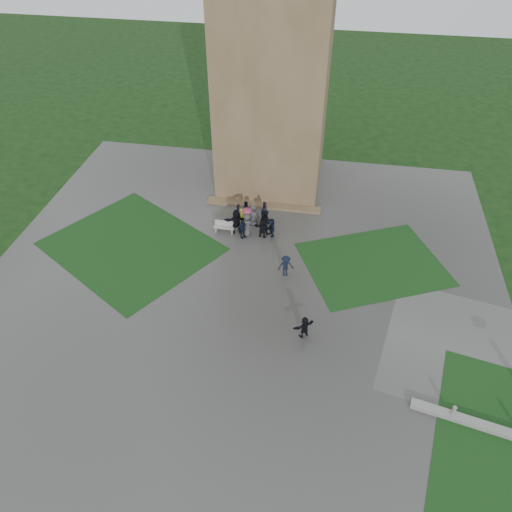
% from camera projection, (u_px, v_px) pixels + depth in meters
% --- Properties ---
extents(ground, '(120.00, 120.00, 0.00)m').
position_uv_depth(ground, '(237.00, 300.00, 31.38)').
color(ground, black).
extents(plaza, '(34.00, 34.00, 0.02)m').
position_uv_depth(plaza, '(243.00, 279.00, 32.89)').
color(plaza, '#393936').
rests_on(plaza, ground).
extents(lawn_inset_left, '(14.10, 13.46, 0.01)m').
position_uv_depth(lawn_inset_left, '(131.00, 246.00, 35.51)').
color(lawn_inset_left, '#123313').
rests_on(lawn_inset_left, plaza).
extents(lawn_inset_right, '(11.12, 10.15, 0.01)m').
position_uv_depth(lawn_inset_right, '(373.00, 264.00, 34.03)').
color(lawn_inset_right, '#123313').
rests_on(lawn_inset_right, plaza).
extents(tower, '(8.00, 8.00, 18.00)m').
position_uv_depth(tower, '(274.00, 73.00, 36.96)').
color(tower, brown).
rests_on(tower, ground).
extents(tower_plinth, '(9.00, 0.80, 0.22)m').
position_uv_depth(tower_plinth, '(263.00, 205.00, 39.32)').
color(tower_plinth, brown).
rests_on(tower_plinth, plaza).
extents(bench, '(1.53, 0.50, 0.88)m').
position_uv_depth(bench, '(224.00, 227.00, 36.58)').
color(bench, '#A5A4A0').
rests_on(bench, plaza).
extents(visitor_cluster, '(4.06, 3.38, 2.50)m').
position_uv_depth(visitor_cluster, '(253.00, 220.00, 36.38)').
color(visitor_cluster, black).
rests_on(visitor_cluster, plaza).
extents(pedestrian_mid, '(1.16, 0.85, 1.61)m').
position_uv_depth(pedestrian_mid, '(286.00, 266.00, 32.64)').
color(pedestrian_mid, black).
rests_on(pedestrian_mid, plaza).
extents(pedestrian_near, '(1.38, 1.22, 1.47)m').
position_uv_depth(pedestrian_near, '(305.00, 327.00, 28.64)').
color(pedestrian_near, black).
rests_on(pedestrian_near, plaza).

